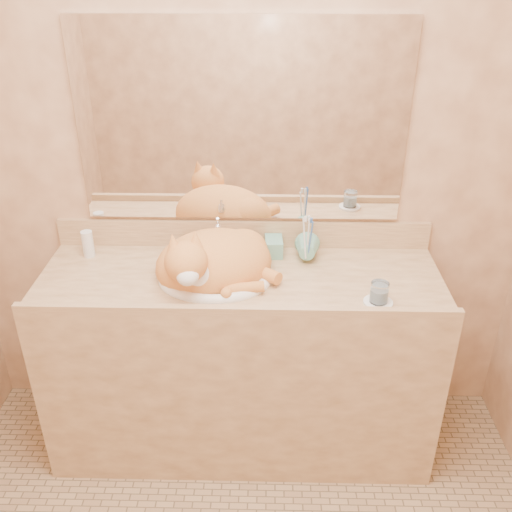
{
  "coord_description": "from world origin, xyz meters",
  "views": [
    {
      "loc": [
        0.11,
        -1.21,
        2.0
      ],
      "look_at": [
        0.06,
        0.7,
        0.96
      ],
      "focal_mm": 40.0,
      "sensor_mm": 36.0,
      "label": 1
    }
  ],
  "objects_px": {
    "cat": "(212,260)",
    "water_glass": "(379,292)",
    "toothbrush_cup": "(307,255)",
    "sink_basin": "(215,264)",
    "soap_dispenser": "(275,243)",
    "vanity_counter": "(241,361)"
  },
  "relations": [
    {
      "from": "soap_dispenser",
      "to": "toothbrush_cup",
      "type": "xyz_separation_m",
      "value": [
        0.13,
        -0.04,
        -0.03
      ]
    },
    {
      "from": "water_glass",
      "to": "sink_basin",
      "type": "bearing_deg",
      "value": 165.21
    },
    {
      "from": "soap_dispenser",
      "to": "toothbrush_cup",
      "type": "distance_m",
      "value": 0.14
    },
    {
      "from": "sink_basin",
      "to": "cat",
      "type": "bearing_deg",
      "value": 144.52
    },
    {
      "from": "toothbrush_cup",
      "to": "water_glass",
      "type": "height_order",
      "value": "toothbrush_cup"
    },
    {
      "from": "sink_basin",
      "to": "soap_dispenser",
      "type": "distance_m",
      "value": 0.28
    },
    {
      "from": "cat",
      "to": "toothbrush_cup",
      "type": "xyz_separation_m",
      "value": [
        0.38,
        0.11,
        -0.03
      ]
    },
    {
      "from": "vanity_counter",
      "to": "water_glass",
      "type": "distance_m",
      "value": 0.72
    },
    {
      "from": "cat",
      "to": "water_glass",
      "type": "xyz_separation_m",
      "value": [
        0.62,
        -0.17,
        -0.03
      ]
    },
    {
      "from": "vanity_counter",
      "to": "cat",
      "type": "xyz_separation_m",
      "value": [
        -0.11,
        -0.01,
        0.51
      ]
    },
    {
      "from": "cat",
      "to": "toothbrush_cup",
      "type": "height_order",
      "value": "cat"
    },
    {
      "from": "soap_dispenser",
      "to": "water_glass",
      "type": "bearing_deg",
      "value": -43.18
    },
    {
      "from": "vanity_counter",
      "to": "soap_dispenser",
      "type": "distance_m",
      "value": 0.54
    },
    {
      "from": "toothbrush_cup",
      "to": "sink_basin",
      "type": "bearing_deg",
      "value": -162.18
    },
    {
      "from": "cat",
      "to": "soap_dispenser",
      "type": "relative_size",
      "value": 2.88
    },
    {
      "from": "vanity_counter",
      "to": "cat",
      "type": "bearing_deg",
      "value": -173.19
    },
    {
      "from": "cat",
      "to": "water_glass",
      "type": "relative_size",
      "value": 6.02
    },
    {
      "from": "cat",
      "to": "soap_dispenser",
      "type": "xyz_separation_m",
      "value": [
        0.25,
        0.15,
        -0.0
      ]
    },
    {
      "from": "soap_dispenser",
      "to": "toothbrush_cup",
      "type": "relative_size",
      "value": 1.53
    },
    {
      "from": "water_glass",
      "to": "toothbrush_cup",
      "type": "bearing_deg",
      "value": 131.54
    },
    {
      "from": "sink_basin",
      "to": "water_glass",
      "type": "bearing_deg",
      "value": -20.9
    },
    {
      "from": "vanity_counter",
      "to": "toothbrush_cup",
      "type": "distance_m",
      "value": 0.55
    }
  ]
}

